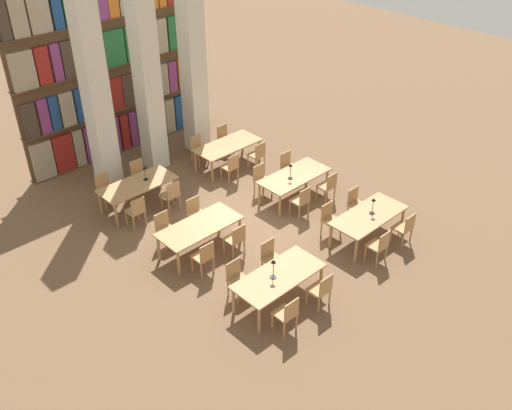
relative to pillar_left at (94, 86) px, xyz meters
name	(u,v)px	position (x,y,z in m)	size (l,w,h in m)	color
ground_plane	(249,222)	(1.63, -4.21, -3.00)	(40.00, 40.00, 0.00)	brown
bookshelf_bank	(118,71)	(1.64, 1.57, -0.41)	(6.53, 0.35, 5.50)	brown
pillar_left	(94,86)	(0.00, 0.00, 0.00)	(0.59, 0.59, 6.00)	silver
pillar_center	(146,71)	(1.63, 0.00, 0.00)	(0.59, 0.59, 6.00)	silver
pillar_right	(192,58)	(3.26, 0.00, 0.00)	(0.59, 0.59, 6.00)	silver
reading_table_0	(279,278)	(0.05, -6.85, -2.35)	(2.06, 0.94, 0.72)	tan
chair_0	(287,314)	(-0.47, -7.61, -2.51)	(0.42, 0.40, 0.89)	tan
chair_1	(237,278)	(-0.47, -6.10, -2.51)	(0.42, 0.40, 0.89)	tan
chair_2	(321,290)	(0.57, -7.61, -2.51)	(0.42, 0.40, 0.89)	tan
chair_3	(271,257)	(0.57, -6.10, -2.51)	(0.42, 0.40, 0.89)	tan
desk_lamp_0	(273,266)	(-0.09, -6.82, -1.96)	(0.14, 0.14, 0.47)	black
reading_table_1	(369,217)	(3.28, -6.77, -2.35)	(2.06, 0.94, 0.72)	tan
chair_4	(379,245)	(2.72, -7.53, -2.51)	(0.42, 0.40, 0.89)	tan
chair_5	(330,219)	(2.72, -6.02, -2.51)	(0.42, 0.40, 0.89)	tan
chair_6	(405,228)	(3.76, -7.53, -2.51)	(0.42, 0.40, 0.89)	tan
chair_7	(356,203)	(3.76, -6.02, -2.51)	(0.42, 0.40, 0.89)	tan
desk_lamp_1	(373,203)	(3.38, -6.79, -1.98)	(0.14, 0.14, 0.44)	black
reading_table_2	(200,228)	(-0.04, -4.27, -2.35)	(2.06, 0.94, 0.72)	tan
chair_8	(204,256)	(-0.53, -5.02, -2.51)	(0.42, 0.40, 0.89)	tan
chair_9	(165,228)	(-0.53, -3.51, -2.51)	(0.42, 0.40, 0.89)	tan
chair_10	(236,239)	(0.44, -5.02, -2.51)	(0.42, 0.40, 0.89)	tan
chair_11	(196,213)	(0.44, -3.51, -2.51)	(0.42, 0.40, 0.89)	tan
reading_table_3	(294,178)	(3.34, -4.20, -2.35)	(2.06, 0.94, 0.72)	tan
chair_12	(301,200)	(2.82, -4.95, -2.51)	(0.42, 0.40, 0.89)	tan
chair_13	(262,179)	(2.82, -3.44, -2.51)	(0.42, 0.40, 0.89)	tan
chair_14	(328,186)	(3.89, -4.95, -2.51)	(0.42, 0.40, 0.89)	tan
chair_15	(288,166)	(3.89, -3.44, -2.51)	(0.42, 0.40, 0.89)	tan
desk_lamp_2	(291,169)	(3.13, -4.24, -1.97)	(0.14, 0.14, 0.45)	black
reading_table_4	(138,186)	(-0.04, -1.61, -2.35)	(2.06, 0.94, 0.72)	tan
chair_16	(136,210)	(-0.60, -2.36, -2.51)	(0.42, 0.40, 0.89)	tan
chair_17	(105,188)	(-0.60, -0.85, -2.51)	(0.42, 0.40, 0.89)	tan
chair_18	(171,195)	(0.51, -2.36, -2.51)	(0.42, 0.40, 0.89)	tan
chair_19	(140,174)	(0.51, -0.85, -2.51)	(0.42, 0.40, 0.89)	tan
desk_lamp_3	(145,171)	(0.25, -1.59, -2.01)	(0.14, 0.14, 0.40)	black
reading_table_5	(228,147)	(3.21, -1.56, -2.35)	(2.06, 0.94, 0.72)	tan
chair_20	(231,167)	(2.66, -2.32, -2.51)	(0.42, 0.40, 0.89)	tan
chair_21	(198,149)	(2.66, -0.81, -2.51)	(0.42, 0.40, 0.89)	tan
chair_22	(258,154)	(3.74, -2.32, -2.51)	(0.42, 0.40, 0.89)	tan
chair_23	(225,138)	(3.74, -0.81, -2.51)	(0.42, 0.40, 0.89)	tan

